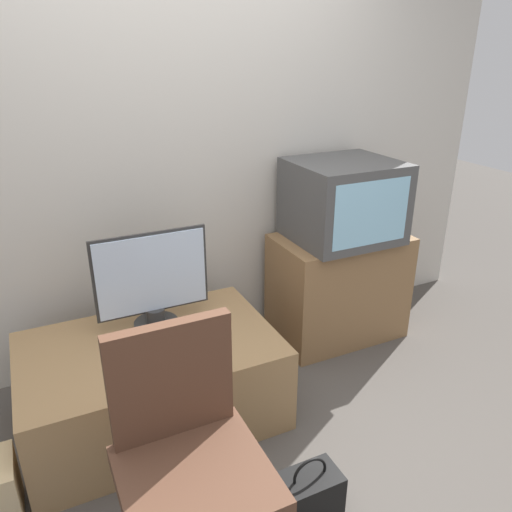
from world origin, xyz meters
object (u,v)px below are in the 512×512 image
at_px(handbag, 309,496).
at_px(crt_tv, 343,201).
at_px(mouse, 210,331).
at_px(main_monitor, 152,281).
at_px(keyboard, 171,344).
at_px(office_chair, 191,480).

bearing_deg(handbag, crt_tv, 51.91).
height_order(crt_tv, handbag, crt_tv).
height_order(mouse, crt_tv, crt_tv).
bearing_deg(handbag, main_monitor, 107.82).
bearing_deg(keyboard, handbag, -68.33).
relative_size(keyboard, mouse, 5.14).
distance_m(keyboard, mouse, 0.21).
distance_m(office_chair, handbag, 0.55).
distance_m(crt_tv, office_chair, 1.84).
relative_size(main_monitor, handbag, 1.87).
distance_m(main_monitor, mouse, 0.38).
bearing_deg(handbag, office_chair, 176.39).
xyz_separation_m(keyboard, mouse, (0.21, 0.01, 0.01)).
xyz_separation_m(main_monitor, crt_tv, (1.21, 0.12, 0.23)).
bearing_deg(crt_tv, main_monitor, -174.22).
xyz_separation_m(main_monitor, mouse, (0.22, -0.21, -0.24)).
height_order(keyboard, crt_tv, crt_tv).
bearing_deg(office_chair, keyboard, 78.23).
bearing_deg(main_monitor, office_chair, -98.54).
relative_size(office_chair, handbag, 3.03).
xyz_separation_m(keyboard, office_chair, (-0.16, -0.76, -0.07)).
bearing_deg(main_monitor, handbag, -72.18).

